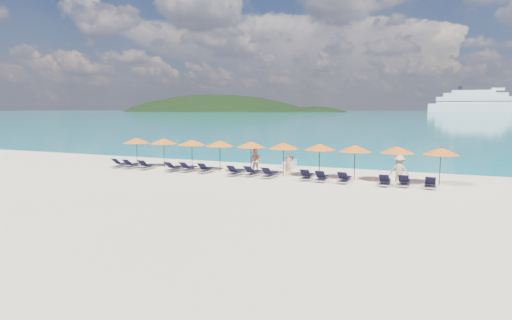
% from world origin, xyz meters
% --- Properties ---
extents(ground, '(1400.00, 1400.00, 0.00)m').
position_xyz_m(ground, '(0.00, 0.00, 0.00)').
color(ground, beige).
extents(sea, '(1600.00, 1300.00, 0.01)m').
position_xyz_m(sea, '(0.00, 660.00, 0.01)').
color(sea, '#1FA9B2').
rests_on(sea, ground).
extents(headland_main, '(374.00, 242.00, 126.50)m').
position_xyz_m(headland_main, '(-300.00, 540.00, -38.00)').
color(headland_main, black).
rests_on(headland_main, ground).
extents(headland_small, '(162.00, 126.00, 85.50)m').
position_xyz_m(headland_small, '(-150.00, 560.00, -35.00)').
color(headland_small, black).
rests_on(headland_small, ground).
extents(cruise_ship, '(146.57, 30.41, 40.54)m').
position_xyz_m(cruise_ship, '(68.39, 609.43, 10.55)').
color(cruise_ship, silver).
rests_on(cruise_ship, ground).
extents(jetski, '(1.07, 2.17, 0.74)m').
position_xyz_m(jetski, '(0.23, 9.07, 0.31)').
color(jetski, silver).
rests_on(jetski, ground).
extents(beachgoer_a, '(0.58, 0.38, 1.57)m').
position_xyz_m(beachgoer_a, '(1.64, 4.64, 0.78)').
color(beachgoer_a, tan).
rests_on(beachgoer_a, ground).
extents(beachgoer_b, '(0.85, 0.52, 1.72)m').
position_xyz_m(beachgoer_b, '(-0.95, 5.18, 0.86)').
color(beachgoer_b, tan).
rests_on(beachgoer_b, ground).
extents(beachgoer_c, '(1.25, 0.76, 1.80)m').
position_xyz_m(beachgoer_c, '(8.72, 3.88, 0.90)').
color(beachgoer_c, tan).
rests_on(beachgoer_c, ground).
extents(umbrella_0, '(2.10, 2.10, 2.28)m').
position_xyz_m(umbrella_0, '(-10.91, 4.80, 2.02)').
color(umbrella_0, black).
rests_on(umbrella_0, ground).
extents(umbrella_1, '(2.10, 2.10, 2.28)m').
position_xyz_m(umbrella_1, '(-8.55, 5.05, 2.02)').
color(umbrella_1, black).
rests_on(umbrella_1, ground).
extents(umbrella_2, '(2.10, 2.10, 2.28)m').
position_xyz_m(umbrella_2, '(-5.95, 4.90, 2.02)').
color(umbrella_2, black).
rests_on(umbrella_2, ground).
extents(umbrella_3, '(2.10, 2.10, 2.28)m').
position_xyz_m(umbrella_3, '(-3.60, 4.85, 2.02)').
color(umbrella_3, black).
rests_on(umbrella_3, ground).
extents(umbrella_4, '(2.10, 2.10, 2.28)m').
position_xyz_m(umbrella_4, '(-1.22, 4.95, 2.02)').
color(umbrella_4, black).
rests_on(umbrella_4, ground).
extents(umbrella_5, '(2.10, 2.10, 2.28)m').
position_xyz_m(umbrella_5, '(1.19, 4.88, 2.02)').
color(umbrella_5, black).
rests_on(umbrella_5, ground).
extents(umbrella_6, '(2.10, 2.10, 2.28)m').
position_xyz_m(umbrella_6, '(3.65, 4.96, 2.02)').
color(umbrella_6, black).
rests_on(umbrella_6, ground).
extents(umbrella_7, '(2.10, 2.10, 2.28)m').
position_xyz_m(umbrella_7, '(5.96, 4.79, 2.02)').
color(umbrella_7, black).
rests_on(umbrella_7, ground).
extents(umbrella_8, '(2.10, 2.10, 2.28)m').
position_xyz_m(umbrella_8, '(8.45, 4.93, 2.02)').
color(umbrella_8, black).
rests_on(umbrella_8, ground).
extents(umbrella_9, '(2.10, 2.10, 2.28)m').
position_xyz_m(umbrella_9, '(10.89, 4.97, 2.02)').
color(umbrella_9, black).
rests_on(umbrella_9, ground).
extents(lounger_0, '(0.73, 1.74, 0.66)m').
position_xyz_m(lounger_0, '(-11.55, 3.72, 0.24)').
color(lounger_0, silver).
rests_on(lounger_0, ground).
extents(lounger_1, '(0.62, 1.70, 0.66)m').
position_xyz_m(lounger_1, '(-10.44, 3.60, 0.24)').
color(lounger_1, silver).
rests_on(lounger_1, ground).
extents(lounger_2, '(0.77, 1.75, 0.66)m').
position_xyz_m(lounger_2, '(-9.13, 3.65, 0.24)').
color(lounger_2, silver).
rests_on(lounger_2, ground).
extents(lounger_3, '(0.71, 1.73, 0.66)m').
position_xyz_m(lounger_3, '(-6.68, 3.58, 0.24)').
color(lounger_3, silver).
rests_on(lounger_3, ground).
extents(lounger_4, '(0.77, 1.75, 0.66)m').
position_xyz_m(lounger_4, '(-5.59, 3.82, 0.24)').
color(lounger_4, silver).
rests_on(lounger_4, ground).
extents(lounger_5, '(0.69, 1.73, 0.66)m').
position_xyz_m(lounger_5, '(-4.22, 3.91, 0.24)').
color(lounger_5, silver).
rests_on(lounger_5, ground).
extents(lounger_6, '(0.66, 1.71, 0.66)m').
position_xyz_m(lounger_6, '(-1.78, 3.61, 0.24)').
color(lounger_6, silver).
rests_on(lounger_6, ground).
extents(lounger_7, '(0.78, 1.75, 0.66)m').
position_xyz_m(lounger_7, '(-0.60, 3.80, 0.24)').
color(lounger_7, silver).
rests_on(lounger_7, ground).
extents(lounger_8, '(0.71, 1.73, 0.66)m').
position_xyz_m(lounger_8, '(0.70, 3.63, 0.24)').
color(lounger_8, silver).
rests_on(lounger_8, ground).
extents(lounger_9, '(0.75, 1.74, 0.66)m').
position_xyz_m(lounger_9, '(3.16, 3.78, 0.24)').
color(lounger_9, silver).
rests_on(lounger_9, ground).
extents(lounger_10, '(0.69, 1.72, 0.66)m').
position_xyz_m(lounger_10, '(4.18, 3.60, 0.24)').
color(lounger_10, silver).
rests_on(lounger_10, ground).
extents(lounger_11, '(0.67, 1.72, 0.66)m').
position_xyz_m(lounger_11, '(5.58, 3.64, 0.24)').
color(lounger_11, silver).
rests_on(lounger_11, ground).
extents(lounger_12, '(0.66, 1.71, 0.66)m').
position_xyz_m(lounger_12, '(7.95, 3.61, 0.24)').
color(lounger_12, silver).
rests_on(lounger_12, ground).
extents(lounger_13, '(0.65, 1.71, 0.66)m').
position_xyz_m(lounger_13, '(9.01, 3.87, 0.24)').
color(lounger_13, silver).
rests_on(lounger_13, ground).
extents(lounger_14, '(0.65, 1.71, 0.66)m').
position_xyz_m(lounger_14, '(10.41, 3.75, 0.24)').
color(lounger_14, silver).
rests_on(lounger_14, ground).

